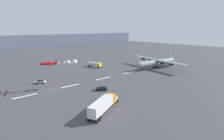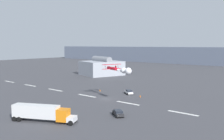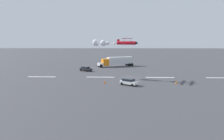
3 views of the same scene
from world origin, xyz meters
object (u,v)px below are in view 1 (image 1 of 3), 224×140
followme_car_yellow (101,88)px  traffic_cone_near (11,90)px  semi_truck_orange (103,104)px  cargo_transport_plane (155,63)px  fuel_tanker_truck (95,64)px  traffic_cone_far (56,81)px  airport_staff_sedan (40,81)px  stunt_biplane_red (64,63)px

followme_car_yellow → traffic_cone_near: 33.06m
semi_truck_orange → traffic_cone_near: bearing=112.6°
cargo_transport_plane → fuel_tanker_truck: size_ratio=4.22×
traffic_cone_near → traffic_cone_far: bearing=1.2°
cargo_transport_plane → followme_car_yellow: bearing=-168.2°
cargo_transport_plane → airport_staff_sedan: 61.84m
semi_truck_orange → traffic_cone_near: (-14.82, 35.53, -1.75)m
fuel_tanker_truck → traffic_cone_far: size_ratio=12.02×
cargo_transport_plane → stunt_biplane_red: (-54.88, 2.19, 6.46)m
fuel_tanker_truck → traffic_cone_near: (-47.62, -13.58, -1.36)m
cargo_transport_plane → stunt_biplane_red: stunt_biplane_red is taller
followme_car_yellow → traffic_cone_far: (-7.87, 21.75, -0.44)m
semi_truck_orange → traffic_cone_far: size_ratio=19.08×
fuel_tanker_truck → airport_staff_sedan: fuel_tanker_truck is taller
traffic_cone_far → followme_car_yellow: bearing=-70.1°
semi_truck_orange → cargo_transport_plane: bearing=22.8°
stunt_biplane_red → airport_staff_sedan: size_ratio=2.90×
cargo_transport_plane → airport_staff_sedan: cargo_transport_plane is taller
cargo_transport_plane → traffic_cone_near: (-71.75, 11.63, -2.88)m
stunt_biplane_red → semi_truck_orange: stunt_biplane_red is taller
cargo_transport_plane → traffic_cone_far: cargo_transport_plane is taller
followme_car_yellow → stunt_biplane_red: bearing=124.9°
cargo_transport_plane → followme_car_yellow: size_ratio=8.40×
airport_staff_sedan → semi_truck_orange: bearing=-85.0°
cargo_transport_plane → traffic_cone_near: 72.75m
followme_car_yellow → airport_staff_sedan: size_ratio=1.02×
followme_car_yellow → traffic_cone_far: followme_car_yellow is taller
fuel_tanker_truck → traffic_cone_far: (-30.28, -13.21, -1.36)m
stunt_biplane_red → semi_truck_orange: 27.25m
fuel_tanker_truck → airport_staff_sedan: size_ratio=2.02×
semi_truck_orange → stunt_biplane_red: bearing=85.5°
fuel_tanker_truck → traffic_cone_near: fuel_tanker_truck is taller
traffic_cone_near → fuel_tanker_truck: bearing=15.9°
semi_truck_orange → followme_car_yellow: size_ratio=3.16×
semi_truck_orange → airport_staff_sedan: size_ratio=3.21×
stunt_biplane_red → airport_staff_sedan: stunt_biplane_red is taller
followme_car_yellow → airport_staff_sedan: bearing=120.2°
fuel_tanker_truck → followme_car_yellow: size_ratio=1.99×
stunt_biplane_red → semi_truck_orange: size_ratio=0.90×
airport_staff_sedan → traffic_cone_near: airport_staff_sedan is taller
cargo_transport_plane → fuel_tanker_truck: bearing=133.7°
airport_staff_sedan → traffic_cone_far: size_ratio=5.94×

